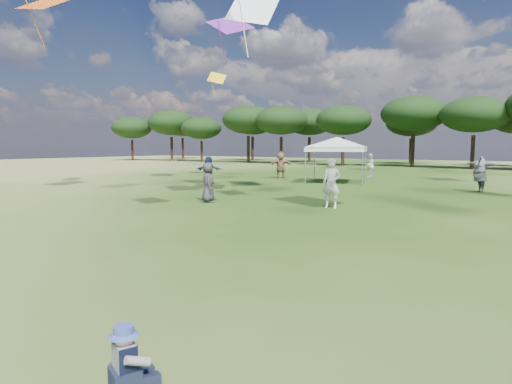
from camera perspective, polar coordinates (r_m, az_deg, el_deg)
tent_left at (r=25.80m, az=10.76°, el=6.94°), size 6.46×6.46×3.02m
toddler at (r=4.34m, az=-16.77°, el=-20.64°), size 0.45×0.48×0.59m
festival_crowd at (r=22.90m, az=26.81°, el=2.10°), size 29.33×21.18×1.86m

